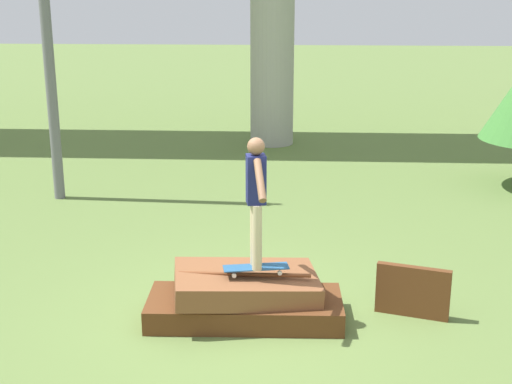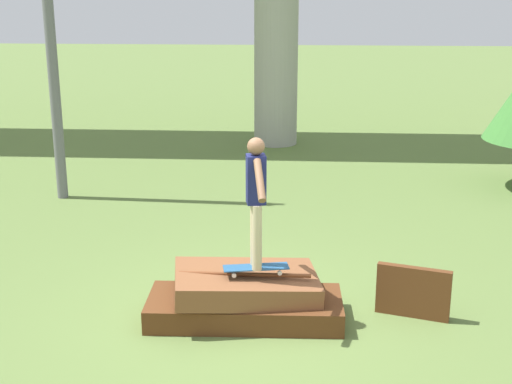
# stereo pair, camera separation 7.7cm
# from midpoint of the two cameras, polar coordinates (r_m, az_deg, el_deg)

# --- Properties ---
(ground_plane) EXTENTS (80.00, 80.00, 0.00)m
(ground_plane) POSITION_cam_midpoint_polar(r_m,az_deg,el_deg) (9.02, -1.15, -10.13)
(ground_plane) COLOR olive
(scrap_pile) EXTENTS (2.43, 1.36, 0.63)m
(scrap_pile) POSITION_cam_midpoint_polar(r_m,az_deg,el_deg) (8.94, -1.11, -8.43)
(scrap_pile) COLOR #5B3319
(scrap_pile) RESTS_ON ground_plane
(scrap_plank_loose) EXTENTS (0.90, 0.36, 0.66)m
(scrap_plank_loose) POSITION_cam_midpoint_polar(r_m,az_deg,el_deg) (9.17, 12.19, -7.78)
(scrap_plank_loose) COLOR #5B3319
(scrap_plank_loose) RESTS_ON ground_plane
(skateboard) EXTENTS (0.82, 0.36, 0.09)m
(skateboard) POSITION_cam_midpoint_polar(r_m,az_deg,el_deg) (8.70, -0.26, -6.08)
(skateboard) COLOR #23517F
(skateboard) RESTS_ON scrap_pile
(skater) EXTENTS (0.31, 1.16, 1.60)m
(skater) POSITION_cam_midpoint_polar(r_m,az_deg,el_deg) (8.39, -0.26, -0.15)
(skater) COLOR #C6B78E
(skater) RESTS_ON skateboard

